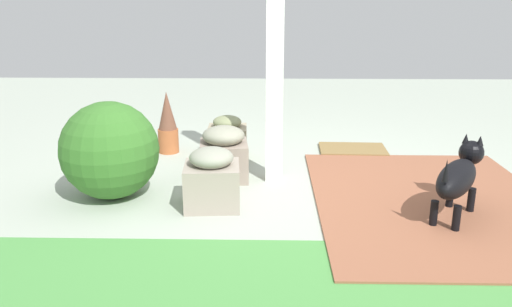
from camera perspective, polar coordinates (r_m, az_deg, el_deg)
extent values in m
plane|color=#A6B1A0|center=(4.34, 4.70, -3.70)|extent=(12.00, 12.00, 0.00)
cube|color=#92573D|center=(4.22, 18.90, -5.07)|extent=(1.80, 2.40, 0.02)
cube|color=white|center=(4.27, 2.09, 10.84)|extent=(0.14, 0.14, 2.14)
cube|color=gray|center=(5.03, -3.16, 1.17)|extent=(0.38, 0.35, 0.32)
ellipsoid|color=gray|center=(4.98, -3.20, 3.49)|extent=(0.27, 0.27, 0.12)
cube|color=gray|center=(4.48, -3.55, -0.80)|extent=(0.44, 0.43, 0.33)
ellipsoid|color=gray|center=(4.42, -3.61, 2.00)|extent=(0.36, 0.36, 0.16)
cube|color=gray|center=(3.90, -4.87, -3.55)|extent=(0.43, 0.42, 0.33)
ellipsoid|color=gray|center=(3.83, -4.95, -0.45)|extent=(0.33, 0.33, 0.15)
sphere|color=#356C27|center=(4.16, -15.84, 0.33)|extent=(0.76, 0.76, 0.76)
cylinder|color=#B35F34|center=(5.33, -9.63, 1.41)|extent=(0.21, 0.21, 0.24)
cone|color=brown|center=(5.25, -9.80, 4.70)|extent=(0.18, 0.18, 0.38)
ellipsoid|color=black|center=(3.86, 21.25, -2.60)|extent=(0.54, 0.66, 0.24)
sphere|color=black|center=(4.18, 22.68, 0.09)|extent=(0.18, 0.18, 0.18)
cone|color=black|center=(4.16, 22.17, 1.54)|extent=(0.05, 0.05, 0.08)
cone|color=black|center=(4.14, 23.51, 1.31)|extent=(0.05, 0.05, 0.08)
cylinder|color=black|center=(4.13, 20.62, -4.45)|extent=(0.05, 0.05, 0.19)
cylinder|color=black|center=(4.10, 22.65, -4.84)|extent=(0.05, 0.05, 0.19)
cylinder|color=black|center=(3.76, 19.03, -6.34)|extent=(0.05, 0.05, 0.19)
cylinder|color=black|center=(3.73, 21.24, -6.78)|extent=(0.05, 0.05, 0.19)
cone|color=black|center=(3.53, 20.25, -1.75)|extent=(0.04, 0.04, 0.15)
cube|color=olive|center=(5.42, 10.62, 0.45)|extent=(0.69, 0.47, 0.03)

